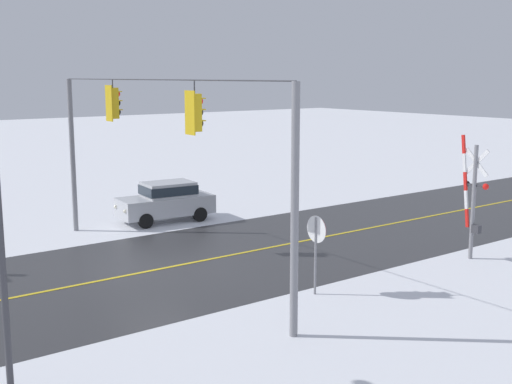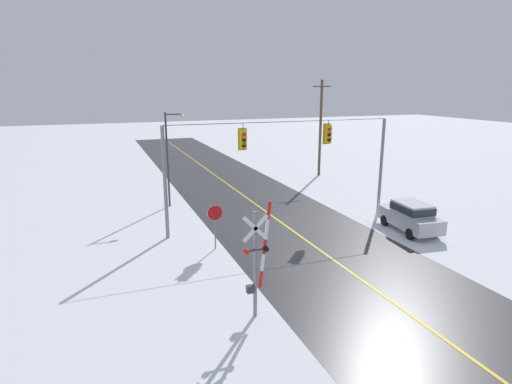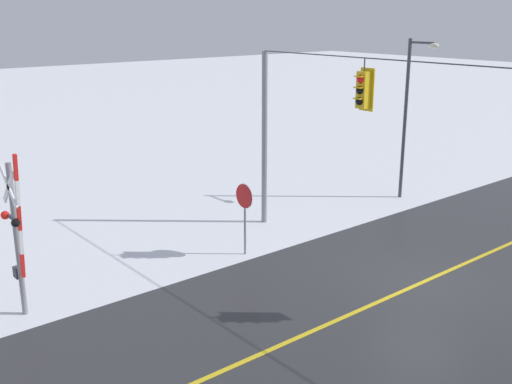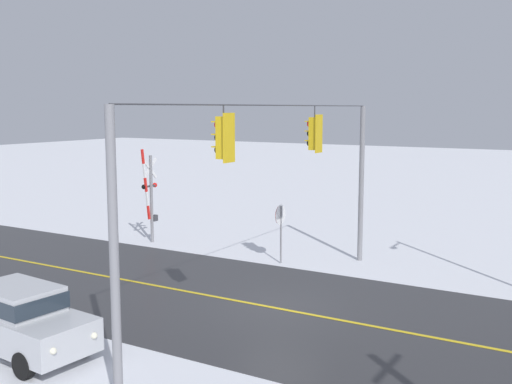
{
  "view_description": "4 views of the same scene",
  "coord_description": "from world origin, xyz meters",
  "views": [
    {
      "loc": [
        -18.76,
        9.95,
        6.32
      ],
      "look_at": [
        -3.8,
        -1.24,
        3.02
      ],
      "focal_mm": 46.23,
      "sensor_mm": 36.0,
      "label": 1
    },
    {
      "loc": [
        -10.32,
        -22.57,
        8.2
      ],
      "look_at": [
        -3.06,
        -3.45,
        3.08
      ],
      "focal_mm": 29.75,
      "sensor_mm": 36.0,
      "label": 2
    },
    {
      "loc": [
        9.46,
        -13.97,
        7.45
      ],
      "look_at": [
        -3.35,
        -3.41,
        2.6
      ],
      "focal_mm": 43.12,
      "sensor_mm": 36.0,
      "label": 3
    },
    {
      "loc": [
        15.98,
        8.61,
        6.12
      ],
      "look_at": [
        -2.72,
        -2.36,
        3.14
      ],
      "focal_mm": 42.93,
      "sensor_mm": 36.0,
      "label": 4
    }
  ],
  "objects": [
    {
      "name": "stop_sign",
      "position": [
        -4.96,
        -2.55,
        1.71
      ],
      "size": [
        0.8,
        0.09,
        2.35
      ],
      "color": "gray",
      "rests_on": "ground"
    },
    {
      "name": "signal_span",
      "position": [
        0.08,
        -0.01,
        4.05
      ],
      "size": [
        14.2,
        0.47,
        6.22
      ],
      "color": "gray",
      "rests_on": "ground"
    },
    {
      "name": "ground_plane",
      "position": [
        0.0,
        0.0,
        0.0
      ],
      "size": [
        160.0,
        160.0,
        0.0
      ],
      "primitive_type": "plane",
      "color": "white"
    },
    {
      "name": "parked_car_silver",
      "position": [
        6.32,
        -3.89,
        0.95
      ],
      "size": [
        2.13,
        4.32,
        1.74
      ],
      "color": "#B7BABF",
      "rests_on": "ground"
    },
    {
      "name": "railroad_crossing",
      "position": [
        -5.33,
        -9.47,
        2.24
      ],
      "size": [
        1.1,
        0.31,
        4.31
      ],
      "color": "gray",
      "rests_on": "ground"
    }
  ]
}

